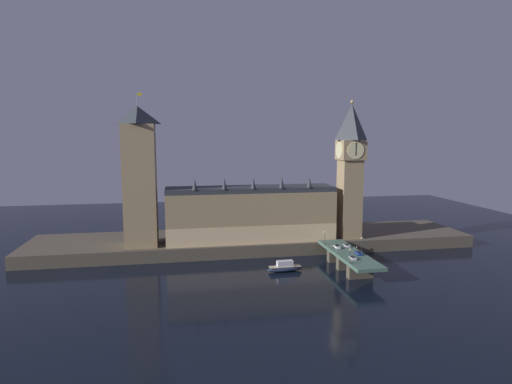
{
  "coord_description": "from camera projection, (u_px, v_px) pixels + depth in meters",
  "views": [
    {
      "loc": [
        -37.22,
        -171.86,
        56.53
      ],
      "look_at": [
        -2.48,
        20.0,
        30.86
      ],
      "focal_mm": 30.0,
      "sensor_mm": 36.0,
      "label": 1
    }
  ],
  "objects": [
    {
      "name": "pedestrian_mid_walk",
      "position": [
        357.0,
        248.0,
        186.39
      ],
      "size": [
        0.38,
        0.38,
        1.63
      ],
      "color": "black",
      "rests_on": "bridge"
    },
    {
      "name": "street_lamp_mid",
      "position": [
        362.0,
        243.0,
        182.13
      ],
      "size": [
        1.34,
        0.6,
        6.43
      ],
      "color": "#2D3333",
      "rests_on": "bridge"
    },
    {
      "name": "clock_tower",
      "position": [
        350.0,
        166.0,
        210.16
      ],
      "size": [
        12.38,
        12.49,
        67.67
      ],
      "color": "#9E845B",
      "rests_on": "embankment"
    },
    {
      "name": "street_lamp_near",
      "position": [
        350.0,
        254.0,
        165.82
      ],
      "size": [
        1.34,
        0.6,
        5.91
      ],
      "color": "#2D3333",
      "rests_on": "bridge"
    },
    {
      "name": "bridge",
      "position": [
        349.0,
        258.0,
        181.95
      ],
      "size": [
        11.95,
        46.0,
        7.26
      ],
      "color": "#476656",
      "rests_on": "ground_plane"
    },
    {
      "name": "parliament_hall",
      "position": [
        251.0,
        214.0,
        207.42
      ],
      "size": [
        80.9,
        18.54,
        31.47
      ],
      "color": "#9E845B",
      "rests_on": "embankment"
    },
    {
      "name": "pedestrian_far_rail",
      "position": [
        331.0,
        247.0,
        187.48
      ],
      "size": [
        0.38,
        0.38,
        1.68
      ],
      "color": "black",
      "rests_on": "bridge"
    },
    {
      "name": "car_southbound_trail",
      "position": [
        347.0,
        246.0,
        190.83
      ],
      "size": [
        1.91,
        4.12,
        1.35
      ],
      "color": "silver",
      "rests_on": "bridge"
    },
    {
      "name": "victoria_tower",
      "position": [
        140.0,
        177.0,
        194.99
      ],
      "size": [
        14.73,
        14.73,
        69.82
      ],
      "color": "#9E845B",
      "rests_on": "embankment"
    },
    {
      "name": "pedestrian_near_rail",
      "position": [
        352.0,
        262.0,
        165.28
      ],
      "size": [
        0.38,
        0.38,
        1.78
      ],
      "color": "black",
      "rests_on": "bridge"
    },
    {
      "name": "street_lamp_far",
      "position": [
        325.0,
        236.0,
        194.51
      ],
      "size": [
        1.34,
        0.6,
        6.23
      ],
      "color": "#2D3333",
      "rests_on": "bridge"
    },
    {
      "name": "embankment",
      "position": [
        254.0,
        241.0,
        219.28
      ],
      "size": [
        220.0,
        42.0,
        5.97
      ],
      "color": "#4C4438",
      "rests_on": "ground_plane"
    },
    {
      "name": "car_northbound_trail",
      "position": [
        353.0,
        258.0,
        171.2
      ],
      "size": [
        1.96,
        3.91,
        1.4
      ],
      "color": "silver",
      "rests_on": "bridge"
    },
    {
      "name": "car_northbound_lead",
      "position": [
        337.0,
        247.0,
        188.12
      ],
      "size": [
        1.91,
        4.15,
        1.59
      ],
      "color": "white",
      "rests_on": "bridge"
    },
    {
      "name": "boat_upstream",
      "position": [
        285.0,
        268.0,
        179.08
      ],
      "size": [
        15.37,
        5.08,
        4.68
      ],
      "color": "#1E2842",
      "rests_on": "ground_plane"
    },
    {
      "name": "ground_plane",
      "position": [
        270.0,
        270.0,
        181.62
      ],
      "size": [
        400.0,
        400.0,
        0.0
      ],
      "primitive_type": "plane",
      "color": "black"
    },
    {
      "name": "car_southbound_lead",
      "position": [
        358.0,
        253.0,
        178.41
      ],
      "size": [
        2.06,
        4.16,
        1.54
      ],
      "color": "navy",
      "rests_on": "bridge"
    }
  ]
}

